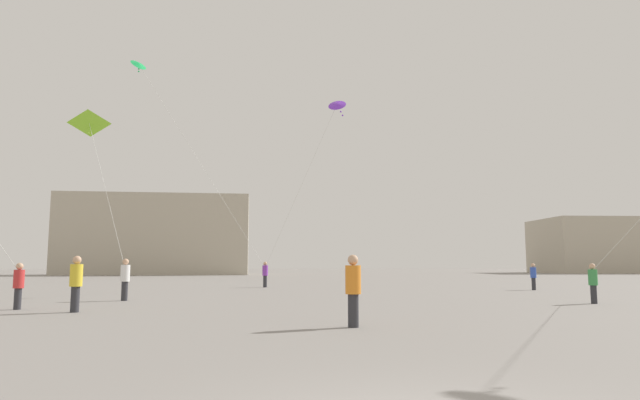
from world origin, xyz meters
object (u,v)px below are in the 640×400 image
(person_in_red, at_px, (19,284))
(person_in_blue, at_px, (533,275))
(person_in_purple, at_px, (265,273))
(person_in_white, at_px, (125,278))
(kite_violet_diamond, at_px, (336,106))
(kite_emerald_diamond, at_px, (140,67))
(person_in_yellow, at_px, (76,281))
(building_centre_hall, at_px, (619,246))
(person_in_green, at_px, (593,282))
(person_in_orange, at_px, (353,287))
(kite_lime_delta, at_px, (90,125))
(building_left_hall, at_px, (156,235))

(person_in_red, height_order, person_in_blue, person_in_red)
(person_in_purple, distance_m, person_in_white, 13.74)
(kite_violet_diamond, xyz_separation_m, kite_emerald_diamond, (-12.43, 2.30, 3.01))
(person_in_purple, distance_m, person_in_yellow, 18.93)
(person_in_white, distance_m, building_centre_hall, 86.42)
(person_in_white, height_order, person_in_yellow, person_in_yellow)
(person_in_yellow, relative_size, kite_violet_diamond, 0.18)
(person_in_purple, relative_size, person_in_yellow, 0.92)
(person_in_green, bearing_deg, person_in_orange, -149.97)
(kite_lime_delta, bearing_deg, kite_emerald_diamond, 74.76)
(kite_lime_delta, bearing_deg, person_in_blue, 5.07)
(building_left_hall, relative_size, building_centre_hall, 1.02)
(building_left_hall, bearing_deg, person_in_yellow, -79.52)
(person_in_orange, height_order, person_in_yellow, person_in_yellow)
(kite_lime_delta, height_order, building_left_hall, building_left_hall)
(person_in_orange, xyz_separation_m, kite_emerald_diamond, (-11.02, 20.63, 13.14))
(building_centre_hall, bearing_deg, person_in_blue, -126.55)
(person_in_yellow, height_order, building_centre_hall, building_centre_hall)
(kite_violet_diamond, xyz_separation_m, building_left_hall, (-20.79, 44.81, -5.66))
(person_in_white, distance_m, person_in_blue, 23.13)
(person_in_orange, distance_m, kite_lime_delta, 21.64)
(person_in_green, bearing_deg, kite_violet_diamond, 125.20)
(person_in_white, bearing_deg, building_left_hall, 161.66)
(kite_violet_diamond, distance_m, kite_lime_delta, 14.10)
(person_in_purple, bearing_deg, person_in_blue, 35.07)
(person_in_green, height_order, person_in_yellow, person_in_yellow)
(kite_lime_delta, height_order, building_centre_hall, kite_lime_delta)
(person_in_red, bearing_deg, person_in_yellow, -139.37)
(kite_lime_delta, bearing_deg, kite_violet_diamond, 10.23)
(person_in_blue, bearing_deg, person_in_yellow, -19.92)
(person_in_yellow, height_order, kite_emerald_diamond, kite_emerald_diamond)
(person_in_orange, bearing_deg, kite_violet_diamond, -124.06)
(person_in_red, distance_m, person_in_purple, 18.67)
(person_in_red, xyz_separation_m, person_in_purple, (8.03, 16.86, 0.04))
(person_in_red, xyz_separation_m, building_left_hall, (-8.41, 57.14, 4.58))
(person_in_blue, height_order, building_centre_hall, building_centre_hall)
(person_in_yellow, height_order, kite_violet_diamond, kite_violet_diamond)
(person_in_orange, distance_m, person_in_white, 13.40)
(person_in_green, bearing_deg, person_in_purple, 126.48)
(person_in_green, bearing_deg, person_in_red, 178.91)
(person_in_red, relative_size, person_in_blue, 1.02)
(person_in_yellow, bearing_deg, person_in_blue, -73.97)
(person_in_green, bearing_deg, kite_emerald_diamond, 143.78)
(person_in_purple, bearing_deg, person_in_yellow, -55.93)
(person_in_purple, bearing_deg, kite_lime_delta, -91.84)
(person_in_red, distance_m, person_in_blue, 27.06)
(person_in_orange, bearing_deg, person_in_blue, -155.78)
(building_left_hall, bearing_deg, person_in_blue, -54.09)
(kite_violet_diamond, relative_size, kite_lime_delta, 1.24)
(kite_emerald_diamond, relative_size, building_left_hall, 0.52)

